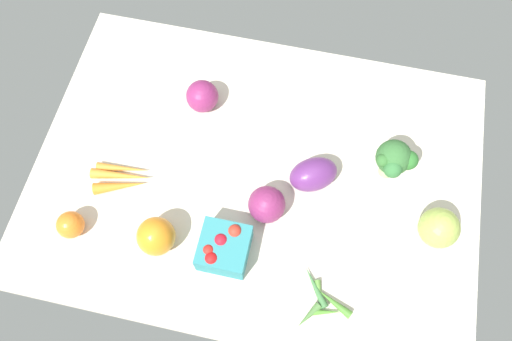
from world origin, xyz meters
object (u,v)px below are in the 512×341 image
(heirloom_tomato_green, at_px, (439,228))
(carrot_bunch, at_px, (122,178))
(red_onion_near_basket, at_px, (202,96))
(berry_basket, at_px, (224,248))
(broccoli_head, at_px, (395,160))
(heirloom_tomato_orange, at_px, (70,225))
(bell_pepper_orange, at_px, (156,236))
(okra_pile, at_px, (321,301))
(eggplant, at_px, (313,174))
(red_onion_center, at_px, (267,204))

(heirloom_tomato_green, bearing_deg, carrot_bunch, -178.12)
(red_onion_near_basket, bearing_deg, berry_basket, -68.42)
(broccoli_head, relative_size, heirloom_tomato_orange, 2.00)
(broccoli_head, bearing_deg, bell_pepper_orange, -150.31)
(berry_basket, bearing_deg, okra_pile, -15.03)
(red_onion_near_basket, bearing_deg, heirloom_tomato_orange, -118.16)
(broccoli_head, bearing_deg, eggplant, -162.42)
(broccoli_head, distance_m, bell_pepper_orange, 0.55)
(eggplant, bearing_deg, carrot_bunch, -18.06)
(heirloom_tomato_orange, distance_m, red_onion_near_basket, 0.43)
(carrot_bunch, relative_size, red_onion_near_basket, 1.84)
(eggplant, bearing_deg, berry_basket, 22.62)
(berry_basket, bearing_deg, carrot_bunch, 156.99)
(broccoli_head, distance_m, red_onion_center, 0.30)
(bell_pepper_orange, height_order, okra_pile, bell_pepper_orange)
(heirloom_tomato_green, height_order, red_onion_near_basket, heirloom_tomato_green)
(heirloom_tomato_orange, height_order, okra_pile, heirloom_tomato_orange)
(bell_pepper_orange, bearing_deg, heirloom_tomato_orange, -176.66)
(red_onion_center, relative_size, red_onion_near_basket, 1.05)
(berry_basket, bearing_deg, broccoli_head, 38.60)
(broccoli_head, height_order, carrot_bunch, broccoli_head)
(broccoli_head, xyz_separation_m, red_onion_near_basket, (-0.47, 0.09, -0.04))
(broccoli_head, bearing_deg, red_onion_center, -150.11)
(bell_pepper_orange, relative_size, heirloom_tomato_green, 1.01)
(red_onion_center, relative_size, bell_pepper_orange, 0.93)
(broccoli_head, height_order, berry_basket, broccoli_head)
(red_onion_center, xyz_separation_m, bell_pepper_orange, (-0.22, -0.12, 0.00))
(broccoli_head, height_order, eggplant, broccoli_head)
(eggplant, distance_m, carrot_bunch, 0.44)
(heirloom_tomato_orange, height_order, red_onion_near_basket, red_onion_near_basket)
(heirloom_tomato_orange, distance_m, bell_pepper_orange, 0.20)
(red_onion_center, relative_size, okra_pile, 0.61)
(heirloom_tomato_green, distance_m, berry_basket, 0.47)
(red_onion_center, relative_size, berry_basket, 0.80)
(eggplant, height_order, berry_basket, same)
(eggplant, distance_m, bell_pepper_orange, 0.37)
(carrot_bunch, bearing_deg, broccoli_head, 13.67)
(red_onion_center, bearing_deg, heirloom_tomato_green, 3.93)
(bell_pepper_orange, distance_m, red_onion_near_basket, 0.36)
(red_onion_center, bearing_deg, broccoli_head, 29.89)
(heirloom_tomato_orange, xyz_separation_m, red_onion_near_basket, (0.20, 0.37, 0.01))
(heirloom_tomato_orange, xyz_separation_m, heirloom_tomato_green, (0.79, 0.16, 0.01))
(broccoli_head, bearing_deg, berry_basket, -141.40)
(broccoli_head, distance_m, carrot_bunch, 0.62)
(red_onion_center, xyz_separation_m, heirloom_tomato_orange, (-0.41, -0.13, -0.01))
(broccoli_head, xyz_separation_m, heirloom_tomato_green, (0.12, -0.12, -0.03))
(berry_basket, bearing_deg, eggplant, 52.77)
(heirloom_tomato_green, bearing_deg, broccoli_head, 133.07)
(carrot_bunch, height_order, heirloom_tomato_green, heirloom_tomato_green)
(okra_pile, height_order, berry_basket, berry_basket)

